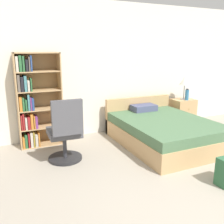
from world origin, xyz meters
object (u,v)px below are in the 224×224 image
object	(u,v)px
bookshelf	(34,102)
water_bottle	(187,95)
bed	(162,130)
table_lamp	(185,82)
office_chair	(65,134)
nightstand	(182,112)

from	to	relation	value
bookshelf	water_bottle	size ratio (longest dim) A/B	6.45
bed	table_lamp	size ratio (longest dim) A/B	3.81
bed	office_chair	xyz separation A→B (m)	(-1.82, -0.06, 0.21)
bookshelf	office_chair	size ratio (longest dim) A/B	1.63
bed	water_bottle	distance (m)	1.37
bookshelf	water_bottle	distance (m)	3.25
office_chair	nightstand	distance (m)	3.03
bed	water_bottle	world-z (taller)	water_bottle
bookshelf	office_chair	distance (m)	1.02
bookshelf	table_lamp	xyz separation A→B (m)	(3.23, -0.08, 0.19)
bed	water_bottle	bearing A→B (deg)	30.99
bed	table_lamp	world-z (taller)	table_lamp
nightstand	water_bottle	size ratio (longest dim) A/B	2.34
bookshelf	nightstand	bearing A→B (deg)	-1.35
bookshelf	table_lamp	distance (m)	3.24
office_chair	water_bottle	world-z (taller)	office_chair
bookshelf	nightstand	distance (m)	3.27
water_bottle	bed	bearing A→B (deg)	-149.01
office_chair	water_bottle	distance (m)	3.02
nightstand	table_lamp	size ratio (longest dim) A/B	1.16
bed	nightstand	size ratio (longest dim) A/B	3.29
bookshelf	office_chair	world-z (taller)	bookshelf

